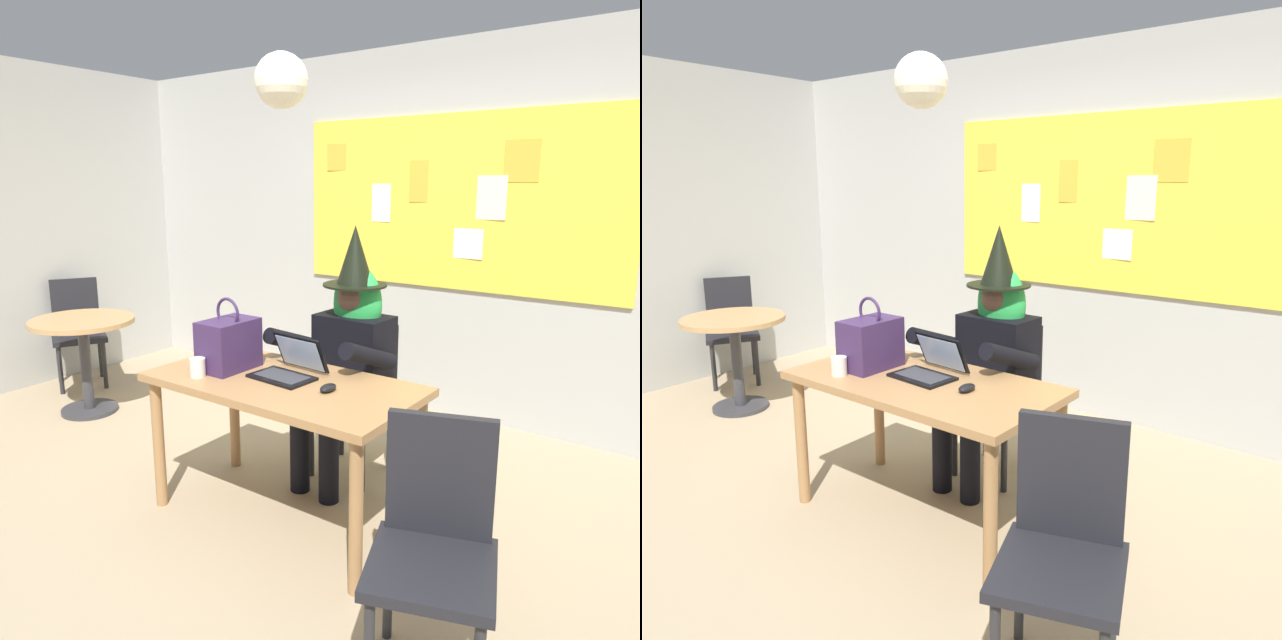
{
  "view_description": "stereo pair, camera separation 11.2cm",
  "coord_description": "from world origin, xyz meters",
  "views": [
    {
      "loc": [
        1.79,
        -2.12,
        1.69
      ],
      "look_at": [
        -0.03,
        0.35,
        0.99
      ],
      "focal_mm": 33.88,
      "sensor_mm": 36.0,
      "label": 1
    },
    {
      "loc": [
        1.88,
        -2.05,
        1.69
      ],
      "look_at": [
        -0.03,
        0.35,
        0.99
      ],
      "focal_mm": 33.88,
      "sensor_mm": 36.0,
      "label": 2
    }
  ],
  "objects": [
    {
      "name": "computer_mouse",
      "position": [
        0.24,
        0.04,
        0.76
      ],
      "size": [
        0.06,
        0.11,
        0.03
      ],
      "primitive_type": "ellipsoid",
      "rotation": [
        0.0,
        0.0,
        0.03
      ],
      "color": "black",
      "rests_on": "desk_main"
    },
    {
      "name": "handbag",
      "position": [
        -0.38,
        0.02,
        0.88
      ],
      "size": [
        0.2,
        0.3,
        0.38
      ],
      "rotation": [
        0.0,
        0.0,
        0.2
      ],
      "color": "#38234C",
      "rests_on": "desk_main"
    },
    {
      "name": "ground_plane",
      "position": [
        0.0,
        0.0,
        0.0
      ],
      "size": [
        24.0,
        24.0,
        0.0
      ],
      "primitive_type": "plane",
      "color": "tan"
    },
    {
      "name": "wall_back_bulletin",
      "position": [
        -0.0,
        1.9,
        1.33
      ],
      "size": [
        6.26,
        2.05,
        2.63
      ],
      "color": "#B2B2AD",
      "rests_on": "ground"
    },
    {
      "name": "chair_extra_corner",
      "position": [
        1.01,
        -0.41,
        0.51
      ],
      "size": [
        0.54,
        0.54,
        0.91
      ],
      "rotation": [
        0.0,
        0.0,
        5.06
      ],
      "color": "black",
      "rests_on": "ground"
    },
    {
      "name": "chair_at_desk",
      "position": [
        -0.04,
        0.74,
        0.49
      ],
      "size": [
        0.44,
        0.44,
        0.88
      ],
      "rotation": [
        0.0,
        0.0,
        -1.52
      ],
      "color": "black",
      "rests_on": "ground"
    },
    {
      "name": "laptop",
      "position": [
        -0.05,
        0.11,
        0.79
      ],
      "size": [
        0.33,
        0.3,
        0.2
      ],
      "rotation": [
        0.0,
        0.0,
        -0.07
      ],
      "color": "black",
      "rests_on": "desk_main"
    },
    {
      "name": "coffee_mug",
      "position": [
        -0.41,
        -0.17,
        0.79
      ],
      "size": [
        0.08,
        0.08,
        0.09
      ],
      "primitive_type": "cylinder",
      "color": "silver",
      "rests_on": "desk_main"
    },
    {
      "name": "desk_main",
      "position": [
        -0.03,
        0.04,
        0.64
      ],
      "size": [
        1.36,
        0.71,
        0.74
      ],
      "rotation": [
        0.0,
        0.0,
        0.01
      ],
      "color": "#A37547",
      "rests_on": "ground"
    },
    {
      "name": "person_costumed",
      "position": [
        -0.04,
        0.62,
        0.78
      ],
      "size": [
        0.6,
        0.65,
        1.46
      ],
      "rotation": [
        0.0,
        0.0,
        -1.58
      ],
      "color": "black",
      "rests_on": "ground"
    },
    {
      "name": "chair_spare_by_window",
      "position": [
        -2.82,
        0.66,
        0.5
      ],
      "size": [
        0.57,
        0.57,
        0.89
      ],
      "rotation": [
        0.0,
        0.0,
        5.78
      ],
      "color": "black",
      "rests_on": "ground"
    },
    {
      "name": "side_table_round",
      "position": [
        -2.16,
        0.3,
        0.53
      ],
      "size": [
        0.74,
        0.74,
        0.72
      ],
      "color": "tan",
      "rests_on": "ground"
    }
  ]
}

